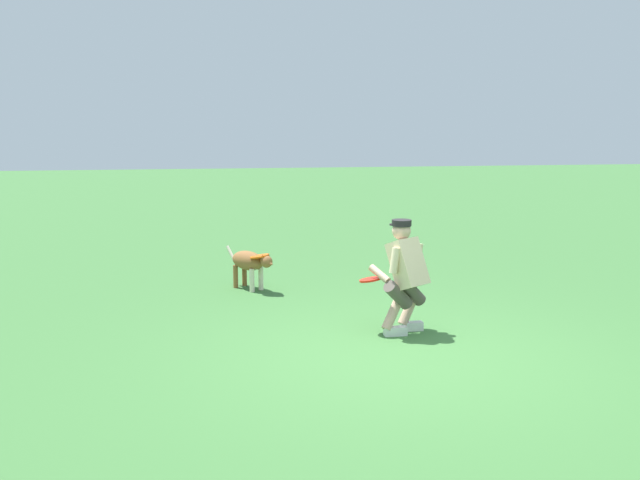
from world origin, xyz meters
name	(u,v)px	position (x,y,z in m)	size (l,w,h in m)	color
ground_plane	(398,356)	(0.00, 0.00, 0.00)	(60.00, 60.00, 0.00)	#396A34
person	(405,273)	(-0.29, -0.76, 0.70)	(0.71, 0.55, 1.29)	silver
dog	(250,263)	(1.30, -3.15, 0.39)	(0.66, 0.87, 0.58)	brown
frisbee_flying	(260,256)	(1.17, -2.96, 0.52)	(0.27, 0.27, 0.02)	#EF5D0D
frisbee_held	(370,280)	(0.08, -0.88, 0.61)	(0.25, 0.25, 0.02)	red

